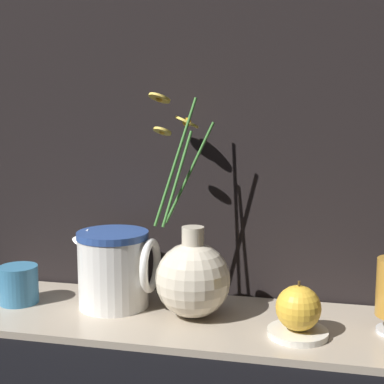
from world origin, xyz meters
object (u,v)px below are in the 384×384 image
at_px(yellow_mug, 17,285).
at_px(orange_fruit, 298,308).
at_px(ceramic_pitcher, 115,266).
at_px(vase_with_flowers, 192,276).

relative_size(yellow_mug, orange_fruit, 1.02).
distance_m(yellow_mug, ceramic_pitcher, 0.19).
xyz_separation_m(vase_with_flowers, orange_fruit, (0.18, -0.05, -0.03)).
distance_m(vase_with_flowers, yellow_mug, 0.33).
xyz_separation_m(yellow_mug, orange_fruit, (0.51, -0.04, 0.01)).
xyz_separation_m(vase_with_flowers, yellow_mug, (-0.33, -0.01, -0.04)).
bearing_deg(orange_fruit, ceramic_pitcher, 169.06).
xyz_separation_m(ceramic_pitcher, orange_fruit, (0.33, -0.06, -0.03)).
bearing_deg(yellow_mug, orange_fruit, -4.25).
distance_m(vase_with_flowers, ceramic_pitcher, 0.15).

